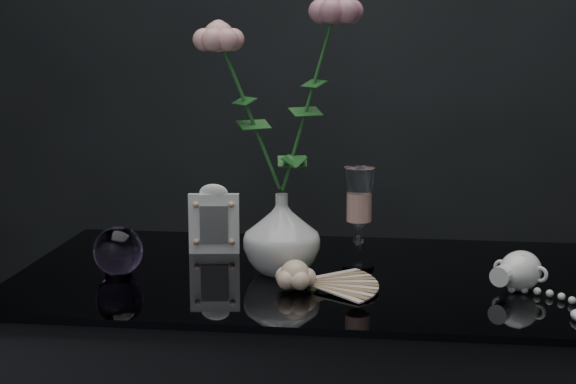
% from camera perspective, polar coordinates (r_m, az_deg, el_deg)
% --- Properties ---
extents(vase, '(0.14, 0.14, 0.14)m').
position_cam_1_polar(vase, '(1.56, -0.41, -2.71)').
color(vase, silver).
rests_on(vase, table).
extents(wine_glass, '(0.06, 0.06, 0.18)m').
position_cam_1_polar(wine_glass, '(1.59, 4.61, -1.72)').
color(wine_glass, white).
rests_on(wine_glass, table).
extents(picture_frame, '(0.11, 0.09, 0.14)m').
position_cam_1_polar(picture_frame, '(1.71, -4.81, -1.73)').
color(picture_frame, white).
rests_on(picture_frame, table).
extents(paperweight, '(0.09, 0.09, 0.09)m').
position_cam_1_polar(paperweight, '(1.58, -10.92, -3.76)').
color(paperweight, '#9F71B8').
rests_on(paperweight, table).
extents(paper_fan, '(0.25, 0.22, 0.02)m').
position_cam_1_polar(paper_fan, '(1.48, 1.68, -5.91)').
color(paper_fan, beige).
rests_on(paper_fan, table).
extents(loose_rose, '(0.15, 0.17, 0.05)m').
position_cam_1_polar(loose_rose, '(1.47, 0.46, -5.39)').
color(loose_rose, '#FFCAA4').
rests_on(loose_rose, table).
extents(pearl_jar, '(0.32, 0.33, 0.07)m').
position_cam_1_polar(pearl_jar, '(1.52, 14.79, -4.84)').
color(pearl_jar, white).
rests_on(pearl_jar, table).
extents(roses, '(0.27, 0.12, 0.40)m').
position_cam_1_polar(roses, '(1.52, -0.43, 6.74)').
color(roses, pink).
rests_on(roses, vase).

